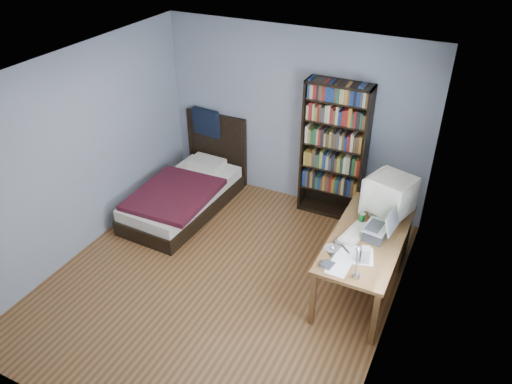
# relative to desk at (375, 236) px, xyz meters

# --- Properties ---
(room) EXTENTS (4.20, 4.24, 2.50)m
(room) POSITION_rel_desk_xyz_m (-1.48, -1.08, 0.83)
(room) COLOR brown
(room) RESTS_ON ground
(desk) EXTENTS (0.75, 1.67, 0.73)m
(desk) POSITION_rel_desk_xyz_m (0.00, 0.00, 0.00)
(desk) COLOR brown
(desk) RESTS_ON floor
(crt_monitor) EXTENTS (0.58, 0.53, 0.53)m
(crt_monitor) POSITION_rel_desk_xyz_m (0.09, -0.00, 0.61)
(crt_monitor) COLOR beige
(crt_monitor) RESTS_ON desk
(laptop) EXTENTS (0.34, 0.34, 0.38)m
(laptop) POSITION_rel_desk_xyz_m (0.10, -0.48, 0.42)
(laptop) COLOR #2D2D30
(laptop) RESTS_ON desk
(desk_lamp) EXTENTS (0.25, 0.55, 0.65)m
(desk_lamp) POSITION_rel_desk_xyz_m (-0.05, -1.57, 0.84)
(desk_lamp) COLOR #99999E
(desk_lamp) RESTS_ON desk
(keyboard) EXTENTS (0.29, 0.51, 0.05)m
(keyboard) POSITION_rel_desk_xyz_m (-0.13, -0.50, 0.33)
(keyboard) COLOR #B5AC97
(keyboard) RESTS_ON desk
(speaker) EXTENTS (0.11, 0.11, 0.18)m
(speaker) POSITION_rel_desk_xyz_m (0.08, -0.91, 0.40)
(speaker) COLOR gray
(speaker) RESTS_ON desk
(soda_can) EXTENTS (0.07, 0.07, 0.13)m
(soda_can) POSITION_rel_desk_xyz_m (-0.14, -0.26, 0.38)
(soda_can) COLOR #083C0D
(soda_can) RESTS_ON desk
(mouse) EXTENTS (0.06, 0.11, 0.04)m
(mouse) POSITION_rel_desk_xyz_m (-0.03, -0.18, 0.33)
(mouse) COLOR silver
(mouse) RESTS_ON desk
(phone_silver) EXTENTS (0.10, 0.12, 0.02)m
(phone_silver) POSITION_rel_desk_xyz_m (-0.26, -0.75, 0.32)
(phone_silver) COLOR #B8B8BD
(phone_silver) RESTS_ON desk
(phone_grey) EXTENTS (0.05, 0.09, 0.02)m
(phone_grey) POSITION_rel_desk_xyz_m (-0.24, -0.94, 0.32)
(phone_grey) COLOR gray
(phone_grey) RESTS_ON desk
(external_drive) EXTENTS (0.15, 0.15, 0.03)m
(external_drive) POSITION_rel_desk_xyz_m (-0.24, -1.14, 0.32)
(external_drive) COLOR gray
(external_drive) RESTS_ON desk
(bookshelf) EXTENTS (0.86, 0.30, 1.92)m
(bookshelf) POSITION_rel_desk_xyz_m (-0.85, 0.86, 0.54)
(bookshelf) COLOR black
(bookshelf) RESTS_ON floor
(bed) EXTENTS (1.05, 2.04, 1.16)m
(bed) POSITION_rel_desk_xyz_m (-2.73, 0.06, -0.16)
(bed) COLOR black
(bed) RESTS_ON floor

